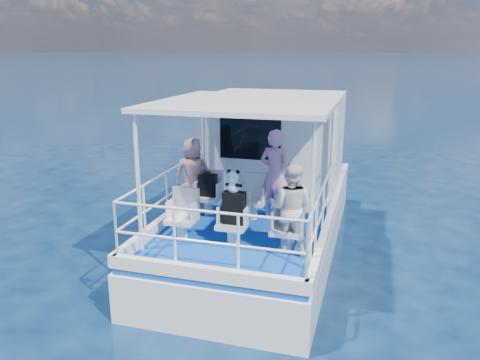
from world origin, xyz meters
name	(u,v)px	position (x,y,z in m)	size (l,w,h in m)	color
ground	(250,266)	(0.00, 0.00, 0.00)	(2000.00, 2000.00, 0.00)	#071835
hull	(262,246)	(0.00, 1.00, 0.00)	(3.00, 7.00, 1.60)	white
deck	(262,208)	(0.00, 1.00, 0.85)	(2.90, 6.90, 0.10)	#0B3CA0
cabin	(276,142)	(0.00, 2.30, 2.00)	(2.85, 2.00, 2.20)	white
canopy	(248,103)	(0.00, -0.20, 3.14)	(3.00, 3.20, 0.08)	white
canopy_posts	(247,168)	(0.00, -0.25, 2.00)	(2.77, 2.97, 2.20)	white
railings	(241,206)	(0.00, -0.58, 1.40)	(2.84, 3.59, 1.00)	white
seat_port_fwd	(208,205)	(-0.90, 0.20, 1.09)	(0.48, 0.46, 0.38)	silver
seat_center_fwd	(253,209)	(0.00, 0.20, 1.09)	(0.48, 0.46, 0.38)	silver
seat_stbd_fwd	(300,213)	(0.90, 0.20, 1.09)	(0.48, 0.46, 0.38)	silver
seat_port_aft	(182,228)	(-0.90, -1.10, 1.09)	(0.48, 0.46, 0.38)	silver
seat_center_aft	(233,234)	(0.00, -1.10, 1.09)	(0.48, 0.46, 0.38)	silver
seat_stbd_aft	(286,240)	(0.90, -1.10, 1.09)	(0.48, 0.46, 0.38)	silver
passenger_port_fwd	(193,175)	(-1.25, 0.32, 1.64)	(0.55, 0.39, 1.47)	tan
passenger_stbd_fwd	(275,175)	(0.41, 0.27, 1.77)	(0.63, 0.41, 1.73)	pink
passenger_stbd_aft	(291,208)	(0.95, -1.08, 1.63)	(0.71, 0.55, 1.45)	white
backpack_port	(208,185)	(-0.89, 0.18, 1.50)	(0.33, 0.18, 0.43)	black
backpack_center	(234,208)	(0.03, -1.11, 1.55)	(0.35, 0.20, 0.53)	black
compact_camera	(207,173)	(-0.91, 0.19, 1.74)	(0.11, 0.07, 0.07)	black
panda	(233,181)	(0.02, -1.12, 2.00)	(0.24, 0.20, 0.37)	white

